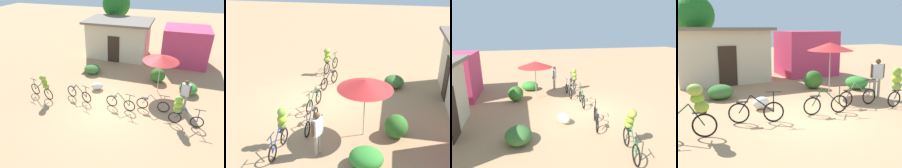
# 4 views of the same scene
# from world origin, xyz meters

# --- Properties ---
(ground_plane) EXTENTS (60.00, 60.00, 0.00)m
(ground_plane) POSITION_xyz_m (0.00, 0.00, 0.00)
(ground_plane) COLOR tan
(building_low) EXTENTS (5.11, 3.51, 2.90)m
(building_low) POSITION_xyz_m (-1.50, 7.45, 1.47)
(building_low) COLOR beige
(building_low) RESTS_ON ground
(shop_pink) EXTENTS (3.20, 2.80, 2.67)m
(shop_pink) POSITION_xyz_m (3.62, 7.43, 1.33)
(shop_pink) COLOR #CE3963
(shop_pink) RESTS_ON ground
(tree_behind_building) EXTENTS (2.44, 2.44, 4.83)m
(tree_behind_building) POSITION_xyz_m (-2.57, 10.23, 3.55)
(tree_behind_building) COLOR brown
(tree_behind_building) RESTS_ON ground
(hedge_bush_front_left) EXTENTS (1.11, 1.00, 0.60)m
(hedge_bush_front_left) POSITION_xyz_m (-2.31, 3.60, 0.30)
(hedge_bush_front_left) COLOR #3B6C30
(hedge_bush_front_left) RESTS_ON ground
(hedge_bush_front_right) EXTENTS (0.94, 0.86, 0.86)m
(hedge_bush_front_right) POSITION_xyz_m (2.13, 3.74, 0.43)
(hedge_bush_front_right) COLOR #326F27
(hedge_bush_front_right) RESTS_ON ground
(hedge_bush_mid) EXTENTS (1.02, 1.11, 0.61)m
(hedge_bush_mid) POSITION_xyz_m (3.98, 2.83, 0.30)
(hedge_bush_mid) COLOR #368D34
(hedge_bush_mid) RESTS_ON ground
(market_umbrella) EXTENTS (2.00, 2.00, 2.27)m
(market_umbrella) POSITION_xyz_m (2.27, 2.54, 2.09)
(market_umbrella) COLOR beige
(market_umbrella) RESTS_ON ground
(bicycle_leftmost) EXTENTS (1.69, 0.63, 1.48)m
(bicycle_leftmost) POSITION_xyz_m (-3.58, -0.15, 0.88)
(bicycle_leftmost) COLOR black
(bicycle_leftmost) RESTS_ON ground
(bicycle_near_pile) EXTENTS (1.65, 0.55, 0.98)m
(bicycle_near_pile) POSITION_xyz_m (-1.75, 0.33, 0.36)
(bicycle_near_pile) COLOR black
(bicycle_near_pile) RESTS_ON ground
(bicycle_center_loaded) EXTENTS (1.60, 0.29, 0.96)m
(bicycle_center_loaded) POSITION_xyz_m (0.65, 0.18, 0.35)
(bicycle_center_loaded) COLOR black
(bicycle_center_loaded) RESTS_ON ground
(bicycle_by_shop) EXTENTS (1.68, 0.15, 0.97)m
(bicycle_by_shop) POSITION_xyz_m (2.25, 0.53, 0.34)
(bicycle_by_shop) COLOR black
(bicycle_by_shop) RESTS_ON ground
(bicycle_rightmost) EXTENTS (1.57, 0.41, 1.48)m
(bicycle_rightmost) POSITION_xyz_m (3.53, -0.17, 0.86)
(bicycle_rightmost) COLOR black
(bicycle_rightmost) RESTS_ON ground
(produce_sack) EXTENTS (0.83, 0.73, 0.44)m
(produce_sack) POSITION_xyz_m (-1.19, 1.63, 0.22)
(produce_sack) COLOR silver
(produce_sack) RESTS_ON ground
(person_vendor) EXTENTS (0.54, 0.34, 1.64)m
(person_vendor) POSITION_xyz_m (3.72, 1.17, 1.00)
(person_vendor) COLOR gray
(person_vendor) RESTS_ON ground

